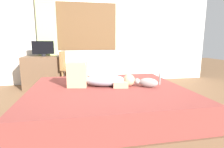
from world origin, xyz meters
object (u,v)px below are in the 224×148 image
person_lying (98,78)px  desk (45,72)px  bed (108,104)px  cup (59,54)px  cat (147,82)px  tv_monitor (43,48)px  chair_by_desk (67,67)px

person_lying → desk: size_ratio=1.05×
bed → cup: 2.20m
bed → desk: desk is taller
cat → tv_monitor: tv_monitor is taller
person_lying → tv_monitor: bearing=119.1°
cat → desk: desk is taller
chair_by_desk → person_lying: bearing=-72.8°
bed → desk: bearing=120.5°
cat → cup: 2.47m
tv_monitor → chair_by_desk: (0.54, -0.21, -0.41)m
bed → tv_monitor: (-1.18, 2.02, 0.70)m
desk → tv_monitor: tv_monitor is taller
cat → chair_by_desk: (-1.19, 1.89, -0.02)m
cat → person_lying: bearing=164.3°
cat → chair_by_desk: size_ratio=0.38×
tv_monitor → cup: 0.38m
desk → cup: cup is taller
person_lying → chair_by_desk: 1.78m
desk → cup: (0.35, -0.06, 0.42)m
desk → cup: size_ratio=9.19×
tv_monitor → cup: bearing=-9.5°
desk → cup: bearing=-9.5°
cat → tv_monitor: size_ratio=0.68×
chair_by_desk → cup: bearing=141.5°
desk → tv_monitor: 0.55m
person_lying → bed: bearing=-41.7°
bed → cup: size_ratio=21.81×
tv_monitor → cup: size_ratio=4.91×
bed → desk: size_ratio=2.37×
cup → cat: bearing=-56.0°
tv_monitor → person_lying: bearing=-60.9°
person_lying → chair_by_desk: bearing=107.2°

